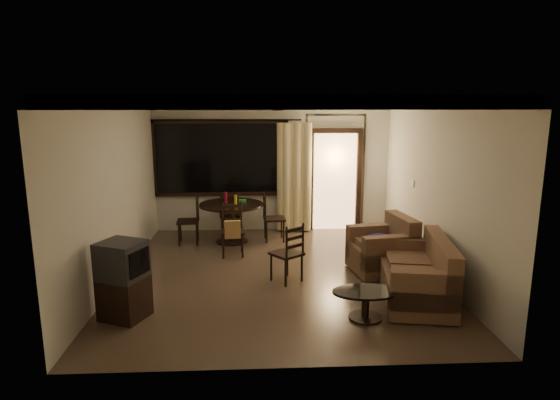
{
  "coord_description": "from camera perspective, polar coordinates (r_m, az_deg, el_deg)",
  "views": [
    {
      "loc": [
        -0.33,
        -7.18,
        2.73
      ],
      "look_at": [
        0.04,
        0.2,
        1.19
      ],
      "focal_mm": 30.0,
      "sensor_mm": 36.0,
      "label": 1
    }
  ],
  "objects": [
    {
      "name": "ground",
      "position": [
        7.68,
        -0.21,
        -9.01
      ],
      "size": [
        5.5,
        5.5,
        0.0
      ],
      "primitive_type": "plane",
      "color": "#7F6651",
      "rests_on": "ground"
    },
    {
      "name": "room_shell",
      "position": [
        9.04,
        3.04,
        6.07
      ],
      "size": [
        5.5,
        6.7,
        5.5
      ],
      "color": "beige",
      "rests_on": "ground"
    },
    {
      "name": "dining_table",
      "position": [
        9.28,
        -5.93,
        -1.44
      ],
      "size": [
        1.25,
        1.25,
        1.0
      ],
      "rotation": [
        0.0,
        0.0,
        0.07
      ],
      "color": "black",
      "rests_on": "ground"
    },
    {
      "name": "dining_chair_west",
      "position": [
        9.38,
        -11.02,
        -3.55
      ],
      "size": [
        0.45,
        0.45,
        0.95
      ],
      "rotation": [
        0.0,
        0.0,
        -1.5
      ],
      "color": "black",
      "rests_on": "ground"
    },
    {
      "name": "dining_chair_east",
      "position": [
        9.4,
        -0.79,
        -3.3
      ],
      "size": [
        0.45,
        0.45,
        0.95
      ],
      "rotation": [
        0.0,
        0.0,
        1.64
      ],
      "color": "black",
      "rests_on": "ground"
    },
    {
      "name": "dining_chair_south",
      "position": [
        8.53,
        -5.8,
        -4.79
      ],
      "size": [
        0.45,
        0.5,
        0.95
      ],
      "rotation": [
        0.0,
        0.0,
        0.07
      ],
      "color": "black",
      "rests_on": "ground"
    },
    {
      "name": "dining_chair_north",
      "position": [
        9.79,
        -6.08,
        -2.75
      ],
      "size": [
        0.45,
        0.45,
        0.95
      ],
      "rotation": [
        0.0,
        0.0,
        3.21
      ],
      "color": "black",
      "rests_on": "ground"
    },
    {
      "name": "tv_cabinet",
      "position": [
        6.37,
        -18.55,
        -9.23
      ],
      "size": [
        0.68,
        0.65,
        1.02
      ],
      "rotation": [
        0.0,
        0.0,
        -0.41
      ],
      "color": "black",
      "rests_on": "ground"
    },
    {
      "name": "sofa",
      "position": [
        6.9,
        16.7,
        -8.91
      ],
      "size": [
        1.13,
        1.75,
        0.87
      ],
      "rotation": [
        0.0,
        0.0,
        -0.17
      ],
      "color": "#472D21",
      "rests_on": "ground"
    },
    {
      "name": "armchair",
      "position": [
        7.84,
        12.61,
        -5.95
      ],
      "size": [
        1.03,
        1.03,
        0.91
      ],
      "rotation": [
        0.0,
        0.0,
        0.15
      ],
      "color": "#472D21",
      "rests_on": "ground"
    },
    {
      "name": "coffee_table",
      "position": [
        6.21,
        10.4,
        -11.91
      ],
      "size": [
        0.87,
        0.52,
        0.38
      ],
      "rotation": [
        0.0,
        0.0,
        0.23
      ],
      "color": "black",
      "rests_on": "ground"
    },
    {
      "name": "side_chair",
      "position": [
        7.3,
        0.87,
        -7.81
      ],
      "size": [
        0.58,
        0.58,
        0.94
      ],
      "rotation": [
        0.0,
        0.0,
        3.81
      ],
      "color": "black",
      "rests_on": "ground"
    }
  ]
}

